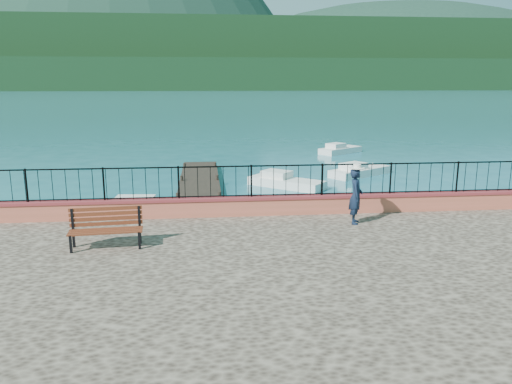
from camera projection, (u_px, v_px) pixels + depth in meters
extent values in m
plane|color=#19596B|center=(278.00, 301.00, 12.15)|extent=(2000.00, 2000.00, 0.00)
cube|color=#C95C48|center=(261.00, 205.00, 15.42)|extent=(28.00, 0.46, 0.58)
cube|color=black|center=(261.00, 181.00, 15.25)|extent=(27.00, 0.05, 0.95)
cube|color=#2D231C|center=(199.00, 191.00, 23.56)|extent=(2.00, 16.00, 0.30)
cube|color=black|center=(206.00, 75.00, 301.46)|extent=(900.00, 60.00, 18.00)
cube|color=black|center=(205.00, 57.00, 356.89)|extent=(900.00, 120.00, 44.00)
ellipsoid|color=#142D23|center=(395.00, 86.00, 577.99)|extent=(448.00, 384.00, 180.00)
cube|color=black|center=(106.00, 240.00, 12.32)|extent=(1.81, 0.68, 0.44)
cube|color=brown|center=(106.00, 217.00, 12.47)|extent=(1.77, 0.23, 0.54)
imported|color=black|center=(356.00, 196.00, 14.36)|extent=(0.54, 0.68, 1.62)
cylinder|color=white|center=(357.00, 166.00, 14.17)|extent=(0.44, 0.44, 0.12)
cube|color=silver|center=(151.00, 206.00, 19.76)|extent=(4.41, 1.70, 0.80)
cube|color=silver|center=(287.00, 179.00, 25.20)|extent=(3.85, 3.56, 0.80)
cube|color=silver|center=(360.00, 168.00, 28.33)|extent=(4.05, 3.32, 0.80)
cube|color=silver|center=(340.00, 148.00, 37.13)|extent=(3.65, 3.15, 0.80)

